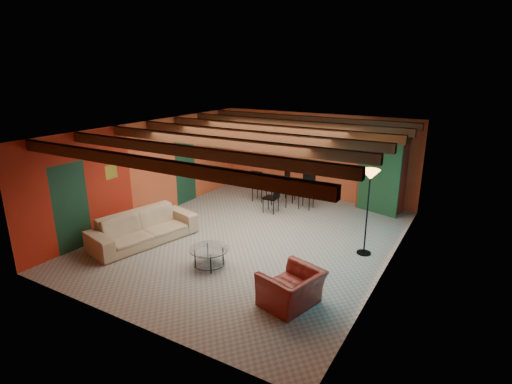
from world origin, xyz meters
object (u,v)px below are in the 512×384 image
Objects in this scene: coffee_table at (209,257)px; sofa at (143,228)px; vase at (283,170)px; armoire at (382,175)px; armchair at (291,288)px; dining_table at (282,189)px; potted_plant at (386,129)px; floor_lamp at (367,213)px.

sofa is at bearing 173.87° from coffee_table.
coffee_table is 4.53m from vase.
armoire is at bearing -26.29° from sofa.
armchair is 5.92m from armoire.
dining_table is 4.00× the size of potted_plant.
armchair is at bearing -61.66° from vase.
sofa is 1.30× the size of dining_table.
vase reaches higher than coffee_table.
vase is (-2.61, 4.84, 0.78)m from armchair.
potted_plant reaches higher than vase.
armoire is at bearing 67.82° from coffee_table.
armchair is 0.51× the size of floor_lamp.
vase reaches higher than dining_table.
floor_lamp is at bearing -175.55° from armchair.
armchair is at bearing -11.32° from coffee_table.
coffee_table is 5.94m from armoire.
coffee_table is (2.13, -0.23, -0.16)m from sofa.
coffee_table is 1.71× the size of potted_plant.
vase is (-0.49, 4.42, 0.89)m from coffee_table.
dining_table is at bearing -159.27° from potted_plant.
dining_table is at bearing -7.83° from sofa.
sofa reaches higher than coffee_table.
armchair is 0.47× the size of armoire.
armchair is 5.56m from vase.
coffee_table is at bearing -139.36° from floor_lamp.
armoire is at bearing 0.00° from potted_plant.
floor_lamp is (0.55, 2.72, 0.67)m from armchair.
floor_lamp is (2.67, 2.29, 0.78)m from coffee_table.
vase reaches higher than sofa.
floor_lamp is at bearing -53.21° from sofa.
potted_plant reaches higher than coffee_table.
potted_plant is at bearing 20.73° from vase.
sofa is at bearing -129.80° from potted_plant.
armchair is 2.17m from coffee_table.
floor_lamp is at bearing 40.64° from coffee_table.
sofa is at bearing -82.93° from armchair.
armchair reaches higher than coffee_table.
sofa reaches higher than armchair.
potted_plant reaches higher than armchair.
floor_lamp is 11.39× the size of vase.
sofa is 4.30m from armchair.
floor_lamp reaches higher than coffee_table.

